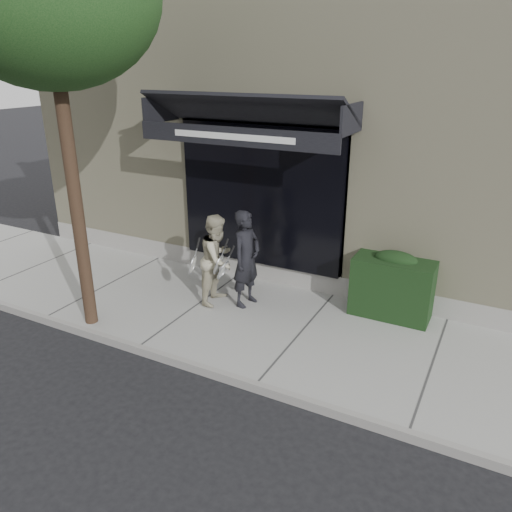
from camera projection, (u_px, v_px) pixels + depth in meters
The scene contains 7 objects.
ground at pixel (301, 338), 7.97m from camera, with size 80.00×80.00×0.00m, color black.
sidewalk at pixel (301, 335), 7.95m from camera, with size 20.00×3.00×0.12m, color #999994.
curb at pixel (256, 387), 6.67m from camera, with size 20.00×0.10×0.14m, color gray.
building_facade at pixel (392, 128), 11.06m from camera, with size 14.30×8.04×5.64m.
hedge at pixel (393, 285), 8.28m from camera, with size 1.30×0.70×1.14m.
pedestrian_front at pixel (246, 259), 8.53m from camera, with size 0.73×0.81×1.71m.
pedestrian_back at pixel (218, 259), 8.66m from camera, with size 0.73×0.89×1.60m.
Camera 1 is at (2.58, -6.48, 4.14)m, focal length 35.00 mm.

